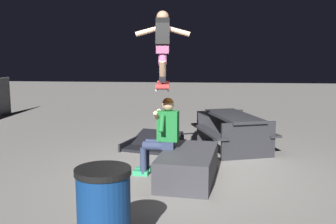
{
  "coord_description": "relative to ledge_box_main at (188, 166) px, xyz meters",
  "views": [
    {
      "loc": [
        -6.22,
        -0.23,
        2.03
      ],
      "look_at": [
        -0.1,
        0.34,
        1.07
      ],
      "focal_mm": 40.81,
      "sensor_mm": 36.0,
      "label": 1
    }
  ],
  "objects": [
    {
      "name": "person_sitting_on_ledge",
      "position": [
        0.21,
        0.44,
        0.49
      ],
      "size": [
        0.6,
        0.77,
        1.31
      ],
      "color": "#2D3856",
      "rests_on": "ground"
    },
    {
      "name": "trash_bin",
      "position": [
        -2.45,
        0.72,
        0.23
      ],
      "size": [
        0.55,
        0.55,
        0.93
      ],
      "color": "navy",
      "rests_on": "ground"
    },
    {
      "name": "kicker_ramp",
      "position": [
        2.12,
        0.85,
        -0.18
      ],
      "size": [
        1.47,
        1.3,
        0.35
      ],
      "color": "black",
      "rests_on": "ground"
    },
    {
      "name": "picnic_table_back",
      "position": [
        2.07,
        -0.87,
        0.26
      ],
      "size": [
        2.03,
        1.8,
        0.75
      ],
      "color": "#28282D",
      "rests_on": "ground"
    },
    {
      "name": "skateboard",
      "position": [
        0.19,
        0.42,
        1.27
      ],
      "size": [
        1.03,
        0.29,
        0.13
      ],
      "color": "#B72D2D"
    },
    {
      "name": "ledge_box_main",
      "position": [
        0.0,
        0.0,
        0.0
      ],
      "size": [
        1.65,
        1.0,
        0.47
      ],
      "primitive_type": "cube",
      "rotation": [
        0.0,
        0.0,
        -0.12
      ],
      "color": "#38383D",
      "rests_on": "ground"
    },
    {
      "name": "ground_plane",
      "position": [
        0.3,
        -0.0,
        -0.24
      ],
      "size": [
        40.0,
        40.0,
        0.0
      ],
      "primitive_type": "plane",
      "color": "gray"
    },
    {
      "name": "skater_airborne",
      "position": [
        0.25,
        0.43,
        1.96
      ],
      "size": [
        0.63,
        0.89,
        1.12
      ],
      "color": "black"
    }
  ]
}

